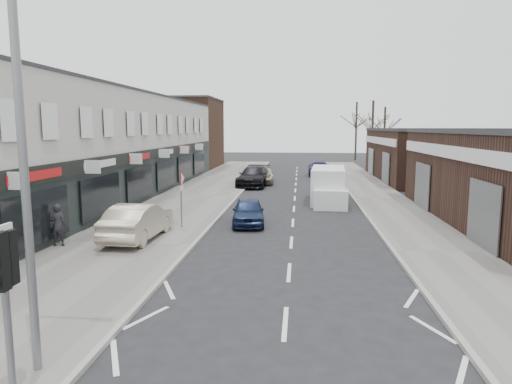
% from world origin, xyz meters
% --- Properties ---
extents(ground, '(160.00, 160.00, 0.00)m').
position_xyz_m(ground, '(0.00, 0.00, 0.00)').
color(ground, black).
rests_on(ground, ground).
extents(pavement_left, '(5.50, 64.00, 0.12)m').
position_xyz_m(pavement_left, '(-6.75, 22.00, 0.06)').
color(pavement_left, slate).
rests_on(pavement_left, ground).
extents(pavement_right, '(3.50, 64.00, 0.12)m').
position_xyz_m(pavement_right, '(5.75, 22.00, 0.06)').
color(pavement_right, slate).
rests_on(pavement_right, ground).
extents(shop_terrace_left, '(8.00, 41.00, 7.10)m').
position_xyz_m(shop_terrace_left, '(-13.50, 19.50, 3.55)').
color(shop_terrace_left, beige).
rests_on(shop_terrace_left, ground).
extents(brick_block_far, '(8.00, 10.00, 8.00)m').
position_xyz_m(brick_block_far, '(-13.50, 45.00, 4.00)').
color(brick_block_far, '#43291C').
rests_on(brick_block_far, ground).
extents(right_unit_far, '(10.00, 16.00, 4.50)m').
position_xyz_m(right_unit_far, '(12.50, 34.00, 2.25)').
color(right_unit_far, '#3C241B').
rests_on(right_unit_far, ground).
extents(tree_far_a, '(3.60, 3.60, 8.00)m').
position_xyz_m(tree_far_a, '(9.00, 48.00, 0.00)').
color(tree_far_a, '#382D26').
rests_on(tree_far_a, ground).
extents(tree_far_b, '(3.60, 3.60, 7.50)m').
position_xyz_m(tree_far_b, '(11.50, 54.00, 0.00)').
color(tree_far_b, '#382D26').
rests_on(tree_far_b, ground).
extents(tree_far_c, '(3.60, 3.60, 8.50)m').
position_xyz_m(tree_far_c, '(8.50, 60.00, 0.00)').
color(tree_far_c, '#382D26').
rests_on(tree_far_c, ground).
extents(traffic_light, '(0.28, 0.60, 3.10)m').
position_xyz_m(traffic_light, '(-4.40, -2.02, 2.41)').
color(traffic_light, slate).
rests_on(traffic_light, pavement_left).
extents(street_lamp, '(2.23, 0.22, 8.00)m').
position_xyz_m(street_lamp, '(-4.53, -0.80, 4.62)').
color(street_lamp, slate).
rests_on(street_lamp, pavement_left).
extents(warning_sign, '(0.12, 0.80, 2.70)m').
position_xyz_m(warning_sign, '(-5.16, 12.00, 2.20)').
color(warning_sign, slate).
rests_on(warning_sign, pavement_left).
extents(white_van, '(2.33, 5.86, 2.24)m').
position_xyz_m(white_van, '(2.13, 20.44, 1.06)').
color(white_van, white).
rests_on(white_van, ground).
extents(sedan_on_pavement, '(1.77, 4.67, 1.52)m').
position_xyz_m(sedan_on_pavement, '(-6.41, 9.54, 0.88)').
color(sedan_on_pavement, '#B1A58D').
rests_on(sedan_on_pavement, pavement_left).
extents(pedestrian, '(0.68, 0.50, 1.69)m').
position_xyz_m(pedestrian, '(-9.14, 8.09, 0.97)').
color(pedestrian, black).
rests_on(pedestrian, pavement_left).
extents(parked_car_left_a, '(1.91, 3.92, 1.29)m').
position_xyz_m(parked_car_left_a, '(-2.20, 13.43, 0.64)').
color(parked_car_left_a, '#142140').
rests_on(parked_car_left_a, ground).
extents(parked_car_left_b, '(2.69, 5.74, 1.62)m').
position_xyz_m(parked_car_left_b, '(-3.40, 28.26, 0.81)').
color(parked_car_left_b, black).
rests_on(parked_car_left_b, ground).
extents(parked_car_left_c, '(2.93, 5.45, 1.45)m').
position_xyz_m(parked_car_left_c, '(-3.23, 30.44, 0.73)').
color(parked_car_left_c, '#B2AC8E').
rests_on(parked_car_left_c, ground).
extents(parked_car_right_a, '(1.75, 4.02, 1.29)m').
position_xyz_m(parked_car_right_a, '(2.45, 26.10, 0.64)').
color(parked_car_right_a, silver).
rests_on(parked_car_right_a, ground).
extents(parked_car_right_b, '(1.81, 4.10, 1.37)m').
position_xyz_m(parked_car_right_b, '(3.47, 34.35, 0.69)').
color(parked_car_right_b, black).
rests_on(parked_car_right_b, ground).
extents(parked_car_right_c, '(2.06, 5.02, 1.45)m').
position_xyz_m(parked_car_right_c, '(2.20, 37.09, 0.73)').
color(parked_car_right_c, '#141540').
rests_on(parked_car_right_c, ground).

